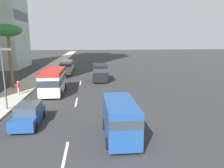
{
  "coord_description": "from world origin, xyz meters",
  "views": [
    {
      "loc": [
        -5.88,
        -1.5,
        6.37
      ],
      "look_at": [
        16.01,
        -3.72,
        1.81
      ],
      "focal_mm": 34.65,
      "sensor_mm": 36.0,
      "label": 1
    }
  ],
  "objects_px": {
    "van_fourth": "(100,72)",
    "street_lamp": "(5,71)",
    "palm_tree": "(8,32)",
    "pedestrian_near_lamp": "(18,87)",
    "van_third": "(67,66)",
    "car_sixth": "(69,66)",
    "minibus_lead": "(53,80)",
    "van_seventh": "(120,117)",
    "car_second": "(99,70)",
    "car_fifth": "(29,115)"
  },
  "relations": [
    {
      "from": "van_fourth",
      "to": "street_lamp",
      "type": "relative_size",
      "value": 0.84
    },
    {
      "from": "street_lamp",
      "to": "palm_tree",
      "type": "bearing_deg",
      "value": 16.12
    },
    {
      "from": "street_lamp",
      "to": "pedestrian_near_lamp",
      "type": "bearing_deg",
      "value": 7.95
    },
    {
      "from": "pedestrian_near_lamp",
      "to": "van_third",
      "type": "bearing_deg",
      "value": -64.46
    },
    {
      "from": "van_fourth",
      "to": "car_sixth",
      "type": "distance_m",
      "value": 15.38
    },
    {
      "from": "minibus_lead",
      "to": "van_fourth",
      "type": "distance_m",
      "value": 9.22
    },
    {
      "from": "car_sixth",
      "to": "van_seventh",
      "type": "distance_m",
      "value": 34.55
    },
    {
      "from": "minibus_lead",
      "to": "car_second",
      "type": "height_order",
      "value": "minibus_lead"
    },
    {
      "from": "van_seventh",
      "to": "street_lamp",
      "type": "xyz_separation_m",
      "value": [
        6.51,
        9.37,
        2.25
      ]
    },
    {
      "from": "minibus_lead",
      "to": "pedestrian_near_lamp",
      "type": "height_order",
      "value": "minibus_lead"
    },
    {
      "from": "palm_tree",
      "to": "car_sixth",
      "type": "bearing_deg",
      "value": -16.81
    },
    {
      "from": "car_fifth",
      "to": "pedestrian_near_lamp",
      "type": "distance_m",
      "value": 9.62
    },
    {
      "from": "minibus_lead",
      "to": "car_second",
      "type": "xyz_separation_m",
      "value": [
        13.65,
        -6.08,
        -0.77
      ]
    },
    {
      "from": "van_fourth",
      "to": "car_fifth",
      "type": "xyz_separation_m",
      "value": [
        -16.87,
        6.21,
        -0.73
      ]
    },
    {
      "from": "minibus_lead",
      "to": "car_fifth",
      "type": "distance_m",
      "value": 9.81
    },
    {
      "from": "van_fourth",
      "to": "van_seventh",
      "type": "relative_size",
      "value": 0.93
    },
    {
      "from": "car_sixth",
      "to": "van_seventh",
      "type": "relative_size",
      "value": 0.94
    },
    {
      "from": "car_second",
      "to": "van_seventh",
      "type": "height_order",
      "value": "van_seventh"
    },
    {
      "from": "car_second",
      "to": "pedestrian_near_lamp",
      "type": "relative_size",
      "value": 2.96
    },
    {
      "from": "minibus_lead",
      "to": "car_sixth",
      "type": "bearing_deg",
      "value": -179.74
    },
    {
      "from": "street_lamp",
      "to": "minibus_lead",
      "type": "bearing_deg",
      "value": -26.48
    },
    {
      "from": "car_fifth",
      "to": "pedestrian_near_lamp",
      "type": "relative_size",
      "value": 2.61
    },
    {
      "from": "minibus_lead",
      "to": "street_lamp",
      "type": "relative_size",
      "value": 1.2
    },
    {
      "from": "minibus_lead",
      "to": "van_seventh",
      "type": "distance_m",
      "value": 14.17
    },
    {
      "from": "minibus_lead",
      "to": "van_fourth",
      "type": "height_order",
      "value": "minibus_lead"
    },
    {
      "from": "car_second",
      "to": "palm_tree",
      "type": "height_order",
      "value": "palm_tree"
    },
    {
      "from": "minibus_lead",
      "to": "car_second",
      "type": "relative_size",
      "value": 1.43
    },
    {
      "from": "palm_tree",
      "to": "street_lamp",
      "type": "height_order",
      "value": "palm_tree"
    },
    {
      "from": "street_lamp",
      "to": "car_second",
      "type": "bearing_deg",
      "value": -24.8
    },
    {
      "from": "car_second",
      "to": "car_fifth",
      "type": "bearing_deg",
      "value": 164.7
    },
    {
      "from": "car_second",
      "to": "car_fifth",
      "type": "xyz_separation_m",
      "value": [
        -23.42,
        6.41,
        -0.05
      ]
    },
    {
      "from": "van_fourth",
      "to": "car_sixth",
      "type": "xyz_separation_m",
      "value": [
        14.15,
        5.98,
        -0.74
      ]
    },
    {
      "from": "van_third",
      "to": "car_fifth",
      "type": "relative_size",
      "value": 1.13
    },
    {
      "from": "van_fourth",
      "to": "street_lamp",
      "type": "bearing_deg",
      "value": 145.99
    },
    {
      "from": "car_second",
      "to": "van_third",
      "type": "relative_size",
      "value": 1.0
    },
    {
      "from": "van_third",
      "to": "street_lamp",
      "type": "xyz_separation_m",
      "value": [
        -20.72,
        3.14,
        2.22
      ]
    },
    {
      "from": "minibus_lead",
      "to": "car_fifth",
      "type": "bearing_deg",
      "value": -1.9
    },
    {
      "from": "minibus_lead",
      "to": "car_fifth",
      "type": "xyz_separation_m",
      "value": [
        -9.77,
        0.32,
        -0.82
      ]
    },
    {
      "from": "minibus_lead",
      "to": "car_second",
      "type": "distance_m",
      "value": 14.96
    },
    {
      "from": "car_second",
      "to": "street_lamp",
      "type": "bearing_deg",
      "value": 155.2
    },
    {
      "from": "minibus_lead",
      "to": "van_third",
      "type": "bearing_deg",
      "value": 179.78
    },
    {
      "from": "palm_tree",
      "to": "van_fourth",
      "type": "bearing_deg",
      "value": -69.51
    },
    {
      "from": "car_fifth",
      "to": "car_sixth",
      "type": "relative_size",
      "value": 0.88
    },
    {
      "from": "pedestrian_near_lamp",
      "to": "street_lamp",
      "type": "relative_size",
      "value": 0.29
    },
    {
      "from": "car_fifth",
      "to": "palm_tree",
      "type": "height_order",
      "value": "palm_tree"
    },
    {
      "from": "car_fifth",
      "to": "van_seventh",
      "type": "distance_m",
      "value": 7.26
    },
    {
      "from": "van_third",
      "to": "van_fourth",
      "type": "bearing_deg",
      "value": 38.09
    },
    {
      "from": "car_sixth",
      "to": "street_lamp",
      "type": "height_order",
      "value": "street_lamp"
    },
    {
      "from": "van_seventh",
      "to": "minibus_lead",
      "type": "bearing_deg",
      "value": 26.35
    },
    {
      "from": "car_fifth",
      "to": "street_lamp",
      "type": "relative_size",
      "value": 0.75
    }
  ]
}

